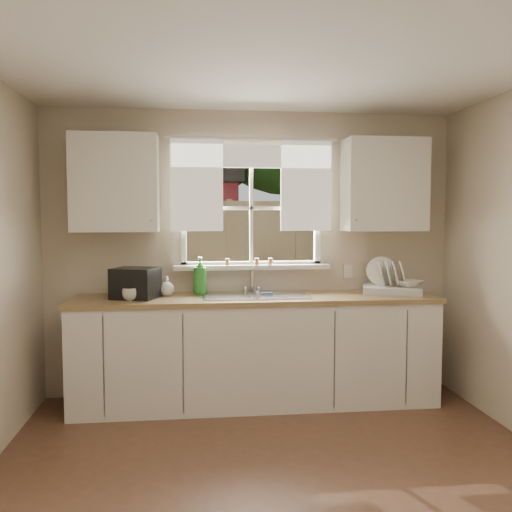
{
  "coord_description": "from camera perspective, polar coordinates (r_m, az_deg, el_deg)",
  "views": [
    {
      "loc": [
        -0.51,
        -2.78,
        1.57
      ],
      "look_at": [
        0.0,
        1.65,
        1.25
      ],
      "focal_mm": 38.0,
      "sensor_mm": 36.0,
      "label": 1
    }
  ],
  "objects": [
    {
      "name": "saucer",
      "position": [
        4.52,
        -12.17,
        -4.31
      ],
      "size": [
        0.19,
        0.19,
        0.01
      ],
      "primitive_type": "cylinder",
      "color": "white",
      "rests_on": "countertop"
    },
    {
      "name": "soap_bottle_a",
      "position": [
        4.64,
        -5.91,
        -2.08
      ],
      "size": [
        0.15,
        0.15,
        0.32
      ],
      "primitive_type": "imported",
      "rotation": [
        0.0,
        0.0,
        0.21
      ],
      "color": "#2D8C2E",
      "rests_on": "countertop"
    },
    {
      "name": "ceiling",
      "position": [
        2.97,
        3.93,
        22.29
      ],
      "size": [
        3.6,
        4.0,
        0.02
      ],
      "primitive_type": "cube",
      "color": "silver",
      "rests_on": "room_walls"
    },
    {
      "name": "room_walls",
      "position": [
        2.78,
        4.05,
        -2.81
      ],
      "size": [
        3.62,
        4.02,
        2.5
      ],
      "color": "beige",
      "rests_on": "ground"
    },
    {
      "name": "curtains",
      "position": [
        4.77,
        -0.42,
        8.48
      ],
      "size": [
        1.5,
        0.03,
        0.81
      ],
      "color": "white",
      "rests_on": "room_walls"
    },
    {
      "name": "soap_bottle_c",
      "position": [
        4.61,
        -9.42,
        -3.14
      ],
      "size": [
        0.13,
        0.13,
        0.17
      ],
      "primitive_type": "imported",
      "rotation": [
        0.0,
        0.0,
        0.04
      ],
      "color": "beige",
      "rests_on": "countertop"
    },
    {
      "name": "wall_outlet",
      "position": [
        4.99,
        9.65,
        -1.59
      ],
      "size": [
        0.08,
        0.01,
        0.12
      ],
      "primitive_type": "cube",
      "color": "beige",
      "rests_on": "room_walls"
    },
    {
      "name": "upper_cabinet_left",
      "position": [
        4.66,
        -14.58,
        7.42
      ],
      "size": [
        0.7,
        0.33,
        0.8
      ],
      "primitive_type": "cube",
      "color": "white",
      "rests_on": "room_walls"
    },
    {
      "name": "backyard",
      "position": [
        11.41,
        -1.03,
        13.68
      ],
      "size": [
        20.0,
        10.0,
        6.13
      ],
      "color": "#335421",
      "rests_on": "ground"
    },
    {
      "name": "countertop",
      "position": [
        4.54,
        -0.04,
        -4.51
      ],
      "size": [
        3.04,
        0.65,
        0.04
      ],
      "primitive_type": "cube",
      "color": "#96784B",
      "rests_on": "base_cabinets"
    },
    {
      "name": "bowl",
      "position": [
        4.84,
        15.73,
        -2.79
      ],
      "size": [
        0.29,
        0.29,
        0.06
      ],
      "primitive_type": "imported",
      "rotation": [
        0.0,
        0.0,
        0.35
      ],
      "color": "white",
      "rests_on": "dish_rack"
    },
    {
      "name": "cup",
      "position": [
        4.41,
        -13.08,
        -3.94
      ],
      "size": [
        0.15,
        0.15,
        0.1
      ],
      "primitive_type": "imported",
      "rotation": [
        0.0,
        0.0,
        -0.19
      ],
      "color": "beige",
      "rests_on": "countertop"
    },
    {
      "name": "black_appliance",
      "position": [
        4.52,
        -12.55,
        -2.8
      ],
      "size": [
        0.42,
        0.39,
        0.25
      ],
      "primitive_type": "cube",
      "rotation": [
        0.0,
        0.0,
        -0.34
      ],
      "color": "black",
      "rests_on": "countertop"
    },
    {
      "name": "sink",
      "position": [
        4.58,
        -0.09,
        -5.09
      ],
      "size": [
        0.88,
        0.52,
        0.4
      ],
      "color": "#B7B7BC",
      "rests_on": "countertop"
    },
    {
      "name": "upper_cabinet_right",
      "position": [
        4.9,
        13.34,
        7.27
      ],
      "size": [
        0.7,
        0.33,
        0.8
      ],
      "primitive_type": "cube",
      "color": "white",
      "rests_on": "room_walls"
    },
    {
      "name": "sill_jars",
      "position": [
        4.76,
        -0.48,
        -0.59
      ],
      "size": [
        0.42,
        0.04,
        0.06
      ],
      "color": "brown",
      "rests_on": "window"
    },
    {
      "name": "window",
      "position": [
        4.81,
        -0.48,
        3.1
      ],
      "size": [
        1.38,
        0.16,
        1.06
      ],
      "color": "white",
      "rests_on": "room_walls"
    },
    {
      "name": "base_cabinets",
      "position": [
        4.63,
        -0.04,
        -10.08
      ],
      "size": [
        3.0,
        0.62,
        0.87
      ],
      "primitive_type": "cube",
      "color": "white",
      "rests_on": "ground"
    },
    {
      "name": "ground",
      "position": [
        3.23,
        3.69,
        -24.97
      ],
      "size": [
        4.0,
        4.0,
        0.0
      ],
      "primitive_type": "plane",
      "color": "brown",
      "rests_on": "ground"
    },
    {
      "name": "soap_bottle_b",
      "position": [
        4.62,
        -11.05,
        -2.96
      ],
      "size": [
        0.09,
        0.1,
        0.2
      ],
      "primitive_type": "imported",
      "rotation": [
        0.0,
        0.0,
        -0.06
      ],
      "color": "#2D3AA8",
      "rests_on": "countertop"
    },
    {
      "name": "dish_rack",
      "position": [
        4.84,
        14.01,
        -3.04
      ],
      "size": [
        0.57,
        0.49,
        0.31
      ],
      "color": "silver",
      "rests_on": "countertop"
    }
  ]
}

